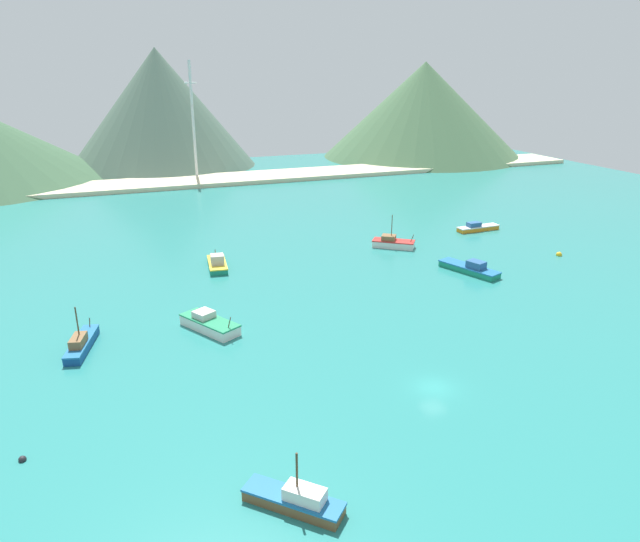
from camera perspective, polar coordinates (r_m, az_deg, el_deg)
ground at (r=88.33m, az=1.12°, el=-2.17°), size 260.00×280.00×0.50m
fishing_boat_0 at (r=99.19m, az=14.63°, el=0.26°), size 6.33×11.06×2.29m
fishing_boat_1 at (r=48.05m, az=-2.41°, el=-21.66°), size 7.36×7.32×5.14m
fishing_boat_2 at (r=99.53m, az=-10.13°, el=0.73°), size 3.90×8.77×2.67m
fishing_boat_3 at (r=125.42m, az=15.30°, el=4.17°), size 9.56×2.60×1.90m
fishing_boat_5 at (r=76.75m, az=-10.91°, el=-5.12°), size 7.04×9.29×3.03m
fishing_boat_6 at (r=110.43m, az=7.21°, el=2.78°), size 8.08×7.09×6.29m
fishing_boat_7 at (r=76.03m, az=-22.54°, el=-6.65°), size 4.14×9.35×5.73m
buoy_0 at (r=113.50m, az=22.56°, el=1.50°), size 1.04×1.04×1.04m
buoy_1 at (r=58.88m, az=-27.36°, el=-16.23°), size 0.67×0.67×0.67m
beach_strip at (r=176.78m, az=-10.44°, el=8.85°), size 247.00×16.85×1.20m
hill_central at (r=208.34m, az=-15.59°, el=15.25°), size 62.47×62.47×38.59m
hill_east at (r=227.29m, az=10.18°, el=15.40°), size 74.20×74.20×34.36m
radio_tower at (r=178.76m, az=-12.44°, el=14.31°), size 3.43×2.74×34.30m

